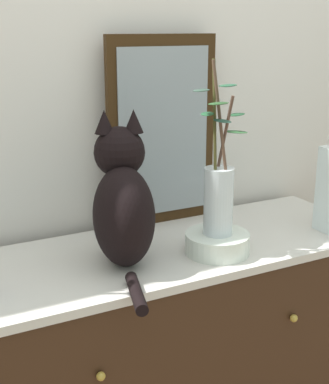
% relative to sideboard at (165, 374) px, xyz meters
% --- Properties ---
extents(wall_back, '(4.40, 0.08, 2.60)m').
position_rel_sideboard_xyz_m(wall_back, '(0.00, 0.32, 0.85)').
color(wall_back, silver).
rests_on(wall_back, ground_plane).
extents(sideboard, '(1.43, 0.51, 0.91)m').
position_rel_sideboard_xyz_m(sideboard, '(0.00, 0.00, 0.00)').
color(sideboard, '#341F11').
rests_on(sideboard, ground_plane).
extents(mirror_leaning, '(0.39, 0.03, 0.63)m').
position_rel_sideboard_xyz_m(mirror_leaning, '(0.11, 0.22, 0.77)').
color(mirror_leaning, '#321E0C').
rests_on(mirror_leaning, sideboard).
extents(cat_sitting, '(0.24, 0.45, 0.43)m').
position_rel_sideboard_xyz_m(cat_sitting, '(-0.15, -0.04, 0.63)').
color(cat_sitting, black).
rests_on(cat_sitting, sideboard).
extents(bowl_porcelain, '(0.19, 0.19, 0.06)m').
position_rel_sideboard_xyz_m(bowl_porcelain, '(0.12, -0.11, 0.48)').
color(bowl_porcelain, silver).
rests_on(bowl_porcelain, sideboard).
extents(vase_glass_clear, '(0.21, 0.13, 0.51)m').
position_rel_sideboard_xyz_m(vase_glass_clear, '(0.12, -0.11, 0.64)').
color(vase_glass_clear, silver).
rests_on(vase_glass_clear, bowl_porcelain).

